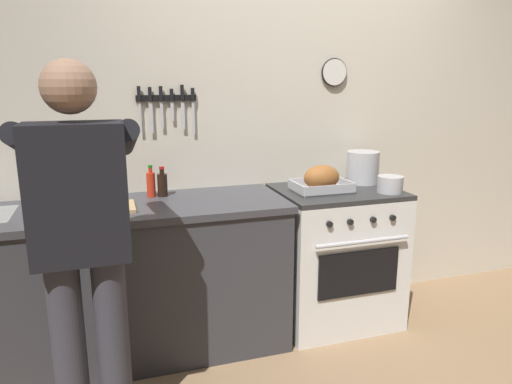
% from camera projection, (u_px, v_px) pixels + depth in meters
% --- Properties ---
extents(wall_back, '(6.00, 0.13, 2.60)m').
position_uv_depth(wall_back, '(286.00, 123.00, 3.19)').
color(wall_back, beige).
rests_on(wall_back, ground).
extents(counter_block, '(2.03, 0.65, 0.90)m').
position_uv_depth(counter_block, '(109.00, 282.00, 2.69)').
color(counter_block, '#38383D').
rests_on(counter_block, ground).
extents(stove, '(0.76, 0.67, 0.90)m').
position_uv_depth(stove, '(335.00, 255.00, 3.11)').
color(stove, white).
rests_on(stove, ground).
extents(person_cook, '(0.51, 0.63, 1.66)m').
position_uv_depth(person_cook, '(82.00, 236.00, 1.94)').
color(person_cook, '#383842').
rests_on(person_cook, ground).
extents(roasting_pan, '(0.35, 0.26, 0.17)m').
position_uv_depth(roasting_pan, '(322.00, 180.00, 2.93)').
color(roasting_pan, '#B7B7BC').
rests_on(roasting_pan, stove).
extents(stock_pot, '(0.22, 0.22, 0.22)m').
position_uv_depth(stock_pot, '(363.00, 167.00, 3.18)').
color(stock_pot, '#B7B7BC').
rests_on(stock_pot, stove).
extents(saucepan, '(0.16, 0.16, 0.10)m').
position_uv_depth(saucepan, '(390.00, 184.00, 2.92)').
color(saucepan, '#B7B7BC').
rests_on(saucepan, stove).
extents(cutting_board, '(0.36, 0.24, 0.02)m').
position_uv_depth(cutting_board, '(100.00, 209.00, 2.52)').
color(cutting_board, tan).
rests_on(cutting_board, counter_block).
extents(bottle_olive_oil, '(0.07, 0.07, 0.28)m').
position_uv_depth(bottle_olive_oil, '(96.00, 185.00, 2.58)').
color(bottle_olive_oil, '#385623').
rests_on(bottle_olive_oil, counter_block).
extents(bottle_soy_sauce, '(0.06, 0.06, 0.18)m').
position_uv_depth(bottle_soy_sauce, '(162.00, 184.00, 2.82)').
color(bottle_soy_sauce, black).
rests_on(bottle_soy_sauce, counter_block).
extents(bottle_hot_sauce, '(0.05, 0.05, 0.19)m').
position_uv_depth(bottle_hot_sauce, '(151.00, 184.00, 2.80)').
color(bottle_hot_sauce, red).
rests_on(bottle_hot_sauce, counter_block).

